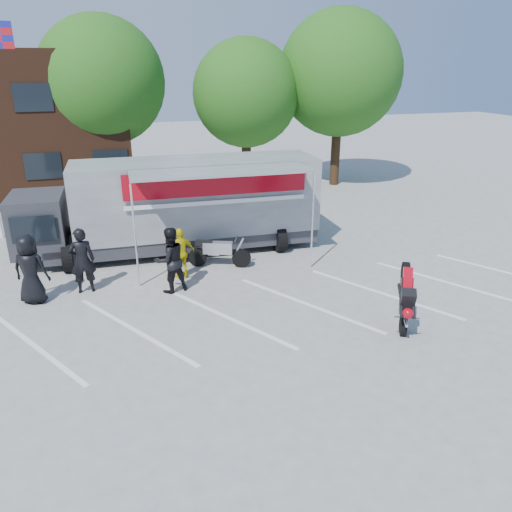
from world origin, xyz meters
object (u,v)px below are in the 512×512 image
parked_motorcycle (220,266)px  spectator_leather_b (82,260)px  spectator_leather_c (170,260)px  tree_left (102,81)px  tree_right (340,74)px  tree_mid (246,94)px  spectator_hivis (181,253)px  transporter_truck (186,250)px  stunt_bike_rider (400,323)px  spectator_leather_a (30,269)px

parked_motorcycle → spectator_leather_b: bearing=120.7°
spectator_leather_c → parked_motorcycle: bearing=-158.4°
tree_left → tree_right: size_ratio=0.95×
parked_motorcycle → tree_right: bearing=-20.8°
tree_left → tree_mid: 7.10m
tree_mid → spectator_leather_b: tree_mid is taller
tree_mid → spectator_hivis: tree_mid is taller
parked_motorcycle → transporter_truck: bearing=44.5°
tree_left → spectator_leather_c: 13.77m
transporter_truck → tree_mid: bearing=62.7°
spectator_leather_b → spectator_leather_c: spectator_leather_b is taller
tree_mid → stunt_bike_rider: (-0.50, -15.75, -4.94)m
stunt_bike_rider → spectator_hivis: size_ratio=1.16×
spectator_hivis → spectator_leather_a: bearing=-17.3°
spectator_leather_a → spectator_leather_c: bearing=-163.6°
transporter_truck → spectator_leather_c: spectator_leather_c is taller
spectator_hivis → parked_motorcycle: bearing=175.8°
tree_left → tree_right: (12.00, -1.50, 0.31)m
tree_mid → stunt_bike_rider: bearing=-91.8°
tree_mid → spectator_leather_a: 15.57m
stunt_bike_rider → spectator_leather_c: (-5.41, 3.81, 0.99)m
tree_mid → tree_right: bearing=-5.7°
spectator_leather_b → spectator_hivis: 2.95m
tree_left → spectator_hivis: size_ratio=5.32×
stunt_bike_rider → spectator_hivis: (-4.93, 4.76, 0.81)m
transporter_truck → parked_motorcycle: size_ratio=4.83×
tree_mid → spectator_hivis: (-5.43, -10.99, -4.13)m
parked_motorcycle → spectator_hivis: 1.65m
tree_left → spectator_leather_a: 13.58m
tree_left → spectator_hivis: tree_left is taller
tree_left → stunt_bike_rider: size_ratio=4.60×
tree_left → tree_right: tree_right is taller
tree_right → tree_left: bearing=172.9°
tree_right → spectator_leather_b: tree_right is taller
stunt_bike_rider → tree_right: bearing=98.1°
transporter_truck → spectator_leather_a: (-4.85, -2.89, 1.00)m
spectator_leather_b → tree_right: bearing=-143.8°
parked_motorcycle → spectator_leather_b: 4.45m
spectator_leather_a → spectator_hivis: spectator_leather_a is taller
tree_right → spectator_hivis: bearing=-134.8°
tree_mid → spectator_leather_a: tree_mid is taller
tree_left → spectator_leather_a: size_ratio=4.32×
tree_right → parked_motorcycle: tree_right is taller
spectator_leather_a → tree_right: bearing=-120.3°
tree_mid → parked_motorcycle: tree_mid is taller
transporter_truck → spectator_leather_b: bearing=-140.8°
tree_mid → spectator_leather_b: (-8.37, -11.20, -3.95)m
tree_right → spectator_leather_a: (-14.75, -10.99, -4.88)m
tree_right → spectator_leather_c: size_ratio=4.60×
stunt_bike_rider → spectator_hivis: 6.90m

